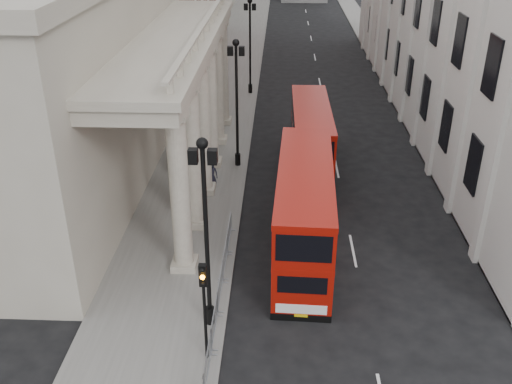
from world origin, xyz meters
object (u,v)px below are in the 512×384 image
bus_near (304,210)px  pedestrian_c (211,173)px  traffic_light (204,295)px  lamp_post_mid (237,96)px  pedestrian_a (192,195)px  bus_far (311,137)px  lamp_post_north (250,40)px  pedestrian_b (178,167)px  lamp_post_south (206,224)px

bus_near → pedestrian_c: size_ratio=6.61×
pedestrian_c → traffic_light: bearing=-79.9°
lamp_post_mid → pedestrian_a: lamp_post_mid is taller
bus_near → bus_far: bearing=88.1°
lamp_post_north → pedestrian_a: size_ratio=4.59×
lamp_post_north → pedestrian_b: (-3.56, -18.34, -3.93)m
pedestrian_a → pedestrian_c: (0.75, 3.11, -0.08)m
traffic_light → lamp_post_mid: bearing=90.3°
pedestrian_a → lamp_post_north: bearing=84.5°
pedestrian_a → bus_far: bearing=41.6°
lamp_post_mid → traffic_light: (0.10, -18.02, -1.80)m
lamp_post_north → bus_far: size_ratio=0.85×
bus_far → pedestrian_b: size_ratio=5.67×
traffic_light → pedestrian_b: (-3.66, 15.68, -2.12)m
pedestrian_a → pedestrian_b: 4.09m
lamp_post_south → lamp_post_mid: 16.00m
lamp_post_north → pedestrian_b: lamp_post_north is taller
lamp_post_south → pedestrian_c: 13.59m
pedestrian_a → pedestrian_c: pedestrian_a is taller
pedestrian_a → pedestrian_c: bearing=76.5°
lamp_post_north → traffic_light: bearing=-89.8°
bus_near → lamp_post_mid: bearing=113.7°
lamp_post_north → lamp_post_south: bearing=-90.0°
bus_far → lamp_post_mid: bearing=179.1°
lamp_post_north → traffic_light: 34.07m
lamp_post_south → pedestrian_b: (-3.56, 13.66, -3.93)m
lamp_post_north → pedestrian_c: bearing=-94.2°
lamp_post_south → traffic_light: 2.71m
traffic_light → lamp_post_north: bearing=90.2°
lamp_post_north → bus_far: bearing=-73.4°
lamp_post_south → bus_near: size_ratio=0.76×
lamp_post_south → lamp_post_mid: bearing=90.0°
lamp_post_south → pedestrian_a: bearing=102.4°
pedestrian_c → pedestrian_b: bearing=165.6°
traffic_light → bus_near: 8.71m
pedestrian_b → pedestrian_c: pedestrian_b is taller
bus_far → pedestrian_c: 7.00m
lamp_post_south → bus_near: (4.01, 5.73, -2.48)m
lamp_post_south → bus_far: 16.88m
lamp_post_south → pedestrian_c: (-1.40, 12.92, -3.97)m
lamp_post_north → traffic_light: (0.10, -34.02, -1.80)m
pedestrian_b → bus_near: bearing=126.9°
bus_near → pedestrian_b: bus_near is taller
pedestrian_a → pedestrian_b: bearing=110.2°
lamp_post_south → pedestrian_b: size_ratio=4.83×
lamp_post_mid → lamp_post_north: same height
bus_near → lamp_post_north: bearing=101.0°
lamp_post_north → pedestrian_a: (-2.15, -22.18, -3.89)m
pedestrian_c → lamp_post_south: bearing=-79.5°
traffic_light → pedestrian_a: traffic_light is taller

